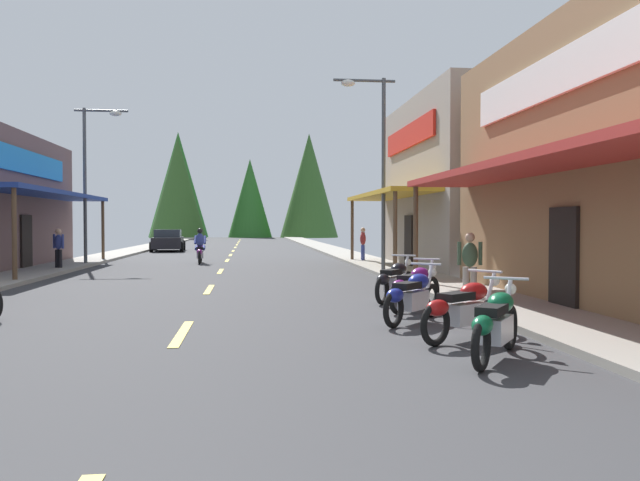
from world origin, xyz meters
The scene contains 18 objects.
ground centered at (0.00, 33.02, -0.05)m, with size 10.72×96.04×0.10m, color #38383A.
sidewalk_left centered at (-6.38, 33.02, 0.06)m, with size 2.03×96.04×0.12m, color gray.
sidewalk_right centered at (6.38, 33.02, 0.06)m, with size 2.03×96.04×0.12m, color gray.
centerline_dashes centered at (0.00, 36.22, 0.01)m, with size 0.16×68.10×0.01m.
storefront_right_far centered at (10.41, 23.00, 3.34)m, with size 7.90×9.99×6.69m.
streetlamp_left centered at (-5.44, 25.85, 4.26)m, with size 2.18×0.30×6.59m.
streetlamp_right centered at (5.45, 20.39, 4.41)m, with size 2.18×0.30×6.86m.
motorcycle_parked_right_0 centered at (4.23, 6.44, 0.49)m, with size 1.33×1.80×1.04m.
motorcycle_parked_right_1 centered at (4.31, 7.84, 0.49)m, with size 1.79×1.33×1.04m.
motorcycle_parked_right_2 centered at (3.96, 9.56, 0.49)m, with size 1.49×1.67×1.04m.
motorcycle_parked_right_3 centered at (4.42, 11.13, 0.49)m, with size 1.51×1.66×1.04m.
motorcycle_parked_right_4 centered at (4.36, 12.63, 0.49)m, with size 1.33×1.80×1.04m.
rider_cruising_lead centered at (-1.11, 26.83, 0.66)m, with size 0.60×2.14×1.57m.
pedestrian_by_shop centered at (6.18, 26.69, 0.92)m, with size 0.26×0.57×1.59m.
pedestrian_browsing centered at (6.03, 12.40, 0.90)m, with size 0.57×0.29×1.56m.
pedestrian_waiting centered at (-6.05, 23.12, 0.91)m, with size 0.48×0.42×1.59m.
parked_car_curbside centered at (-4.16, 39.88, 0.69)m, with size 2.28×4.40×1.40m.
treeline_backdrop centered at (0.83, 81.07, 6.26)m, with size 24.96×12.42×13.94m.
Camera 1 is at (1.09, -1.27, 1.76)m, focal length 35.16 mm.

